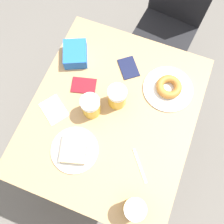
# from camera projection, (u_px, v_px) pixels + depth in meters

# --- Properties ---
(ground_plane) EXTENTS (8.00, 8.00, 0.00)m
(ground_plane) POSITION_uv_depth(u_px,v_px,m) (112.00, 145.00, 1.96)
(ground_plane) COLOR #666059
(table) EXTENTS (0.81, 0.97, 0.75)m
(table) POSITION_uv_depth(u_px,v_px,m) (112.00, 118.00, 1.31)
(table) COLOR tan
(table) RESTS_ON ground_plane
(chair) EXTENTS (0.44, 0.44, 0.93)m
(chair) POSITION_uv_depth(u_px,v_px,m) (172.00, 15.00, 1.70)
(chair) COLOR black
(chair) RESTS_ON ground_plane
(plate_with_cake) EXTENTS (0.23, 0.23, 0.05)m
(plate_with_cake) POSITION_uv_depth(u_px,v_px,m) (74.00, 150.00, 1.17)
(plate_with_cake) COLOR white
(plate_with_cake) RESTS_ON table
(plate_with_donut) EXTENTS (0.26, 0.26, 0.05)m
(plate_with_donut) POSITION_uv_depth(u_px,v_px,m) (168.00, 88.00, 1.28)
(plate_with_donut) COLOR white
(plate_with_donut) RESTS_ON table
(beer_mug_left) EXTENTS (0.09, 0.09, 0.13)m
(beer_mug_left) POSITION_uv_depth(u_px,v_px,m) (134.00, 209.00, 1.04)
(beer_mug_left) COLOR gold
(beer_mug_left) RESTS_ON table
(beer_mug_center) EXTENTS (0.09, 0.09, 0.13)m
(beer_mug_center) POSITION_uv_depth(u_px,v_px,m) (117.00, 97.00, 1.21)
(beer_mug_center) COLOR gold
(beer_mug_center) RESTS_ON table
(beer_mug_right) EXTENTS (0.09, 0.09, 0.13)m
(beer_mug_right) POSITION_uv_depth(u_px,v_px,m) (91.00, 106.00, 1.19)
(beer_mug_right) COLOR gold
(beer_mug_right) RESTS_ON table
(napkin_folded) EXTENTS (0.17, 0.16, 0.00)m
(napkin_folded) POSITION_uv_depth(u_px,v_px,m) (54.00, 110.00, 1.25)
(napkin_folded) COLOR white
(napkin_folded) RESTS_ON table
(fork) EXTENTS (0.11, 0.14, 0.00)m
(fork) POSITION_uv_depth(u_px,v_px,m) (140.00, 166.00, 1.16)
(fork) COLOR silver
(fork) RESTS_ON table
(passport_near_edge) EXTENTS (0.15, 0.15, 0.01)m
(passport_near_edge) POSITION_uv_depth(u_px,v_px,m) (129.00, 68.00, 1.33)
(passport_near_edge) COLOR #141938
(passport_near_edge) RESTS_ON table
(passport_far_edge) EXTENTS (0.14, 0.12, 0.01)m
(passport_far_edge) POSITION_uv_depth(u_px,v_px,m) (84.00, 86.00, 1.30)
(passport_far_edge) COLOR maroon
(passport_far_edge) RESTS_ON table
(blue_pouch) EXTENTS (0.17, 0.18, 0.07)m
(blue_pouch) POSITION_uv_depth(u_px,v_px,m) (75.00, 54.00, 1.33)
(blue_pouch) COLOR blue
(blue_pouch) RESTS_ON table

